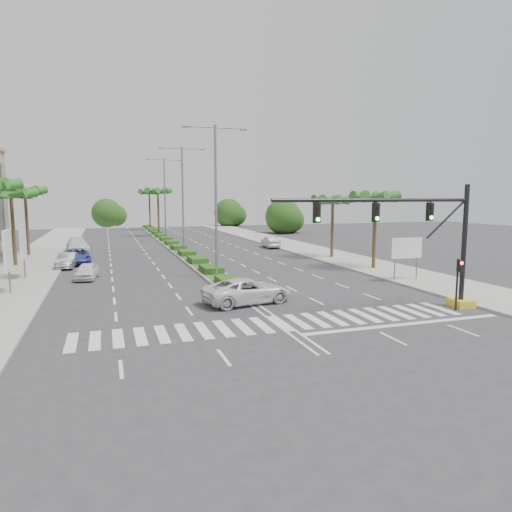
{
  "coord_description": "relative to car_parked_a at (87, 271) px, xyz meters",
  "views": [
    {
      "loc": [
        -8.34,
        -21.29,
        6.45
      ],
      "look_at": [
        0.06,
        4.12,
        3.0
      ],
      "focal_mm": 32.0,
      "sensor_mm": 36.0,
      "label": 1
    }
  ],
  "objects": [
    {
      "name": "direction_sign",
      "position": [
        23.39,
        -8.75,
        1.81
      ],
      "size": [
        2.7,
        0.11,
        3.4
      ],
      "color": "slate",
      "rests_on": "ground"
    },
    {
      "name": "pedestrian_signal",
      "position": [
        20.49,
        -17.42,
        1.4
      ],
      "size": [
        0.28,
        0.36,
        3.0
      ],
      "color": "black",
      "rests_on": "ground"
    },
    {
      "name": "streetlight_mid",
      "position": [
        9.89,
        13.26,
        6.16
      ],
      "size": [
        5.1,
        0.25,
        12.0
      ],
      "color": "slate",
      "rests_on": "ground"
    },
    {
      "name": "car_parked_d",
      "position": [
        -1.68,
        19.39,
        0.18
      ],
      "size": [
        3.01,
        5.95,
        1.65
      ],
      "primitive_type": "imported",
      "rotation": [
        0.0,
        0.0,
        0.13
      ],
      "color": "white",
      "rests_on": "ground"
    },
    {
      "name": "footpath_left",
      "position": [
        -5.31,
        3.26,
        -0.57
      ],
      "size": [
        6.0,
        120.0,
        0.15
      ],
      "primitive_type": "cube",
      "color": "gray",
      "rests_on": "ground"
    },
    {
      "name": "car_parked_c",
      "position": [
        -1.21,
        9.32,
        0.09
      ],
      "size": [
        2.86,
        5.48,
        1.47
      ],
      "primitive_type": "imported",
      "rotation": [
        0.0,
        0.0,
        0.08
      ],
      "color": "#303C95",
      "rests_on": "ground"
    },
    {
      "name": "streetlight_near",
      "position": [
        9.89,
        -2.74,
        6.16
      ],
      "size": [
        5.1,
        0.25,
        12.0
      ],
      "color": "slate",
      "rests_on": "ground"
    },
    {
      "name": "footpath_right",
      "position": [
        25.09,
        3.26,
        -0.57
      ],
      "size": [
        6.0,
        120.0,
        0.15
      ],
      "primitive_type": "cube",
      "color": "gray",
      "rests_on": "ground"
    },
    {
      "name": "streetlight_far",
      "position": [
        9.89,
        29.26,
        6.16
      ],
      "size": [
        5.1,
        0.25,
        12.0
      ],
      "color": "slate",
      "rests_on": "ground"
    },
    {
      "name": "palm_left_end",
      "position": [
        -6.61,
        17.26,
        6.24
      ],
      "size": [
        4.57,
        4.68,
        7.75
      ],
      "color": "brown",
      "rests_on": "ground"
    },
    {
      "name": "car_crossing",
      "position": [
        9.64,
        -11.88,
        0.13
      ],
      "size": [
        5.93,
        3.55,
        1.54
      ],
      "primitive_type": "imported",
      "rotation": [
        0.0,
        0.0,
        1.76
      ],
      "color": "white",
      "rests_on": "ground"
    },
    {
      "name": "median",
      "position": [
        9.89,
        28.26,
        -0.54
      ],
      "size": [
        2.2,
        75.0,
        0.2
      ],
      "primitive_type": "cube",
      "color": "gray",
      "rests_on": "ground"
    },
    {
      "name": "palm_left_far",
      "position": [
        -6.61,
        9.26,
        5.85
      ],
      "size": [
        4.57,
        4.68,
        7.35
      ],
      "color": "brown",
      "rests_on": "ground"
    },
    {
      "name": "car_parked_a",
      "position": [
        0.0,
        0.0,
        0.0
      ],
      "size": [
        2.02,
        3.95,
        1.29
      ],
      "primitive_type": "imported",
      "rotation": [
        0.0,
        0.0,
        -0.14
      ],
      "color": "white",
      "rests_on": "ground"
    },
    {
      "name": "signal_gantry",
      "position": [
        19.16,
        -16.74,
        2.81
      ],
      "size": [
        12.6,
        1.2,
        7.2
      ],
      "color": "gold",
      "rests_on": "ground"
    },
    {
      "name": "billboard_near",
      "position": [
        -4.61,
        -4.74,
        2.32
      ],
      "size": [
        0.18,
        2.1,
        4.35
      ],
      "color": "slate",
      "rests_on": "ground"
    },
    {
      "name": "palm_median_a",
      "position": [
        9.89,
        38.26,
        6.53
      ],
      "size": [
        4.57,
        4.68,
        8.05
      ],
      "color": "brown",
      "rests_on": "ground"
    },
    {
      "name": "car_parked_b",
      "position": [
        -1.91,
        6.89,
        0.05
      ],
      "size": [
        1.94,
        4.36,
        1.39
      ],
      "primitive_type": "imported",
      "rotation": [
        0.0,
        0.0,
        -0.11
      ],
      "color": "#9E9EA2",
      "rests_on": "ground"
    },
    {
      "name": "car_right",
      "position": [
        21.69,
        16.85,
        0.08
      ],
      "size": [
        1.85,
        4.5,
        1.45
      ],
      "primitive_type": "imported",
      "rotation": [
        0.0,
        0.0,
        3.07
      ],
      "color": "#B9B9BF",
      "rests_on": "ground"
    },
    {
      "name": "billboard_far",
      "position": [
        -4.61,
        1.26,
        2.32
      ],
      "size": [
        0.18,
        2.1,
        4.35
      ],
      "color": "slate",
      "rests_on": "ground"
    },
    {
      "name": "palm_right_far",
      "position": [
        24.39,
        5.26,
        5.27
      ],
      "size": [
        4.57,
        4.68,
        6.75
      ],
      "color": "brown",
      "rests_on": "ground"
    },
    {
      "name": "ground",
      "position": [
        9.89,
        -16.74,
        -0.64
      ],
      "size": [
        160.0,
        160.0,
        0.0
      ],
      "primitive_type": "plane",
      "color": "#333335",
      "rests_on": "ground"
    },
    {
      "name": "median_grass",
      "position": [
        9.89,
        28.26,
        -0.42
      ],
      "size": [
        1.8,
        75.0,
        0.04
      ],
      "primitive_type": "cube",
      "color": "#2D5F20",
      "rests_on": "median"
    },
    {
      "name": "palm_median_b",
      "position": [
        9.89,
        53.26,
        6.53
      ],
      "size": [
        4.57,
        4.68,
        8.05
      ],
      "color": "brown",
      "rests_on": "ground"
    },
    {
      "name": "palm_right_near",
      "position": [
        24.39,
        -2.74,
        5.56
      ],
      "size": [
        4.57,
        4.68,
        7.05
      ],
      "color": "brown",
      "rests_on": "ground"
    }
  ]
}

